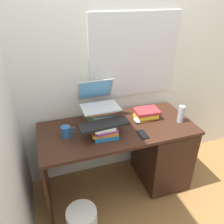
# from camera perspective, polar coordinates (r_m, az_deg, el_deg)

# --- Properties ---
(ground_plane) EXTENTS (6.00, 6.00, 0.00)m
(ground_plane) POSITION_cam_1_polar(r_m,az_deg,el_deg) (2.53, 1.27, -18.15)
(ground_plane) COLOR olive
(wall_back) EXTENTS (6.00, 0.06, 2.60)m
(wall_back) POSITION_cam_1_polar(r_m,az_deg,el_deg) (2.14, -1.63, 13.99)
(wall_back) COLOR silver
(wall_back) RESTS_ON ground
(desk) EXTENTS (1.43, 0.64, 0.74)m
(desk) POSITION_cam_1_polar(r_m,az_deg,el_deg) (2.36, 10.05, -9.54)
(desk) COLOR #381E14
(desk) RESTS_ON ground
(book_stack_tall) EXTENTS (0.24, 0.21, 0.18)m
(book_stack_tall) POSITION_cam_1_polar(r_m,az_deg,el_deg) (2.03, -2.86, -1.28)
(book_stack_tall) COLOR #8C338C
(book_stack_tall) RESTS_ON desk
(book_stack_keyboard_riser) EXTENTS (0.23, 0.19, 0.11)m
(book_stack_keyboard_riser) POSITION_cam_1_polar(r_m,az_deg,el_deg) (1.91, -1.91, -4.96)
(book_stack_keyboard_riser) COLOR #2672B2
(book_stack_keyboard_riser) RESTS_ON desk
(book_stack_side) EXTENTS (0.24, 0.18, 0.09)m
(book_stack_side) POSITION_cam_1_polar(r_m,az_deg,el_deg) (2.20, 8.76, -0.45)
(book_stack_side) COLOR orange
(book_stack_side) RESTS_ON desk
(laptop) EXTENTS (0.33, 0.32, 0.22)m
(laptop) POSITION_cam_1_polar(r_m,az_deg,el_deg) (2.02, -3.55, 3.13)
(laptop) COLOR #B7BABF
(laptop) RESTS_ON book_stack_tall
(keyboard) EXTENTS (0.43, 0.17, 0.02)m
(keyboard) POSITION_cam_1_polar(r_m,az_deg,el_deg) (1.86, -2.09, -3.21)
(keyboard) COLOR black
(keyboard) RESTS_ON book_stack_keyboard_riser
(computer_mouse) EXTENTS (0.06, 0.10, 0.04)m
(computer_mouse) POSITION_cam_1_polar(r_m,az_deg,el_deg) (2.14, 6.43, -2.12)
(computer_mouse) COLOR #A5A8AD
(computer_mouse) RESTS_ON desk
(mug) EXTENTS (0.12, 0.08, 0.10)m
(mug) POSITION_cam_1_polar(r_m,az_deg,el_deg) (1.95, -11.67, -4.95)
(mug) COLOR #265999
(mug) RESTS_ON desk
(water_bottle) EXTENTS (0.06, 0.06, 0.17)m
(water_bottle) POSITION_cam_1_polar(r_m,az_deg,el_deg) (2.20, 17.25, -0.52)
(water_bottle) COLOR #999EA5
(water_bottle) RESTS_ON desk
(cell_phone) EXTENTS (0.07, 0.14, 0.01)m
(cell_phone) POSITION_cam_1_polar(r_m,az_deg,el_deg) (1.97, 7.90, -5.71)
(cell_phone) COLOR black
(cell_phone) RESTS_ON desk
(wastebasket) EXTENTS (0.25, 0.25, 0.29)m
(wastebasket) POSITION_cam_1_polar(r_m,az_deg,el_deg) (2.08, -7.60, -26.40)
(wastebasket) COLOR silver
(wastebasket) RESTS_ON ground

